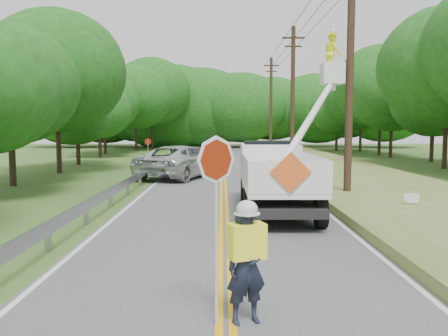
{
  "coord_description": "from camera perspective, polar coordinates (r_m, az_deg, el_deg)",
  "views": [
    {
      "loc": [
        -0.05,
        -9.53,
        2.89
      ],
      "look_at": [
        0.0,
        6.0,
        1.5
      ],
      "focal_mm": 37.05,
      "sensor_mm": 36.0,
      "label": 1
    }
  ],
  "objects": [
    {
      "name": "stop_sign_permanent",
      "position": [
        30.93,
        -9.36,
        2.26
      ],
      "size": [
        0.46,
        0.08,
        2.14
      ],
      "color": "gray",
      "rests_on": "ground"
    },
    {
      "name": "utility_poles",
      "position": [
        27.12,
        10.72,
        10.06
      ],
      "size": [
        1.6,
        43.3,
        10.0
      ],
      "color": "black",
      "rests_on": "ground"
    },
    {
      "name": "tall_grass_verge",
      "position": [
        24.74,
        16.62,
        -1.46
      ],
      "size": [
        7.0,
        96.0,
        0.3
      ],
      "primitive_type": "cube",
      "color": "#5E6B30",
      "rests_on": "ground"
    },
    {
      "name": "guardrail",
      "position": [
        24.86,
        -9.37,
        -0.34
      ],
      "size": [
        0.18,
        48.0,
        0.77
      ],
      "color": "gray",
      "rests_on": "ground"
    },
    {
      "name": "road",
      "position": [
        23.7,
        -0.06,
        -1.86
      ],
      "size": [
        7.2,
        96.0,
        0.03
      ],
      "color": "#4F4F51",
      "rests_on": "ground"
    },
    {
      "name": "yard_sign",
      "position": [
        16.65,
        22.14,
        -3.56
      ],
      "size": [
        0.46,
        0.16,
        0.68
      ],
      "color": "white",
      "rests_on": "ground"
    },
    {
      "name": "treeline_right",
      "position": [
        37.64,
        25.4,
        10.02
      ],
      "size": [
        11.36,
        52.3,
        11.99
      ],
      "color": "#332319",
      "rests_on": "ground"
    },
    {
      "name": "suv_silver",
      "position": [
        26.31,
        -5.29,
        0.83
      ],
      "size": [
        5.25,
        7.22,
        1.82
      ],
      "primitive_type": "imported",
      "rotation": [
        0.0,
        0.0,
        2.76
      ],
      "color": "silver",
      "rests_on": "road"
    },
    {
      "name": "treeline_left",
      "position": [
        42.06,
        -14.26,
        9.16
      ],
      "size": [
        11.96,
        58.04,
        11.62
      ],
      "color": "#332319",
      "rests_on": "ground"
    },
    {
      "name": "bucket_truck",
      "position": [
        16.71,
        6.81,
        0.38
      ],
      "size": [
        4.09,
        6.91,
        6.58
      ],
      "color": "black",
      "rests_on": "road"
    },
    {
      "name": "ground",
      "position": [
        9.96,
        0.11,
        -11.76
      ],
      "size": [
        140.0,
        140.0,
        0.0
      ],
      "primitive_type": "plane",
      "color": "#395423",
      "rests_on": "ground"
    },
    {
      "name": "flagger",
      "position": [
        6.83,
        2.7,
        -10.94
      ],
      "size": [
        1.06,
        0.63,
        2.75
      ],
      "color": "#191E33",
      "rests_on": "road"
    },
    {
      "name": "treeline_horizon",
      "position": [
        65.86,
        -1.74,
        7.39
      ],
      "size": [
        56.32,
        13.62,
        12.39
      ],
      "color": "#194813",
      "rests_on": "ground"
    },
    {
      "name": "suv_darkgrey",
      "position": [
        33.56,
        -3.12,
        1.45
      ],
      "size": [
        3.2,
        5.36,
        1.46
      ],
      "primitive_type": "imported",
      "rotation": [
        0.0,
        0.0,
        2.9
      ],
      "color": "#3D3F45",
      "rests_on": "road"
    }
  ]
}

